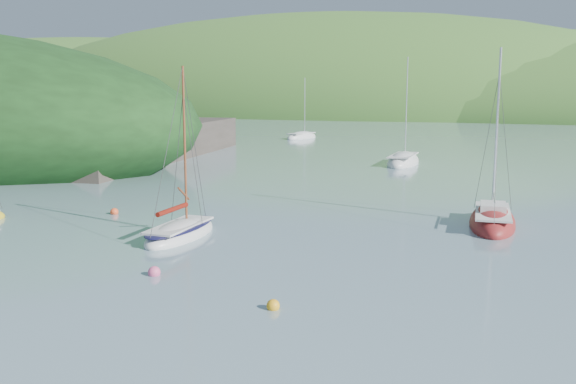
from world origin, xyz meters
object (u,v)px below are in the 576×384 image
at_px(sloop_red, 492,222).
at_px(distant_sloop_a, 403,162).
at_px(daysailer_white, 180,233).
at_px(distant_sloop_c, 302,137).

xyz_separation_m(sloop_red, distant_sloop_a, (-10.98, 25.49, -0.02)).
height_order(daysailer_white, distant_sloop_c, distant_sloop_c).
distance_m(distant_sloop_a, distant_sloop_c, 32.36).
xyz_separation_m(daysailer_white, sloop_red, (14.07, 8.94, -0.01)).
relative_size(daysailer_white, sloop_red, 0.88).
bearing_deg(daysailer_white, distant_sloop_c, 102.24).
bearing_deg(sloop_red, distant_sloop_a, 106.29).
relative_size(daysailer_white, distant_sloop_a, 0.81).
bearing_deg(distant_sloop_a, daysailer_white, -98.38).
xyz_separation_m(daysailer_white, distant_sloop_c, (-17.71, 59.23, -0.04)).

